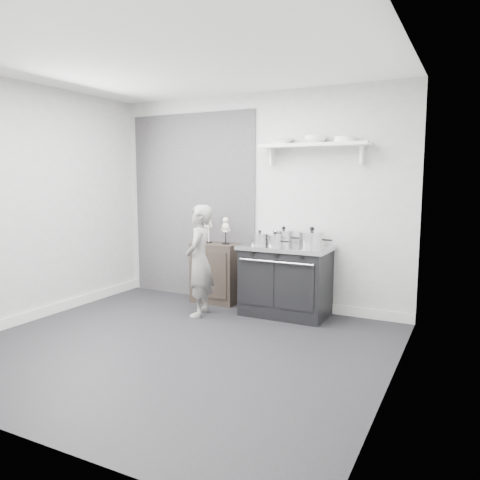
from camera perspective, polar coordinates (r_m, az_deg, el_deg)
name	(u,v)px	position (r m, az deg, el deg)	size (l,w,h in m)	color
ground	(177,346)	(4.74, -7.64, -12.70)	(4.00, 4.00, 0.00)	black
room_shell	(176,178)	(4.62, -7.86, 7.52)	(4.02, 3.62, 2.71)	#A09F9D
wall_shelf	(313,146)	(5.62, 8.94, 11.26)	(1.30, 0.26, 0.24)	white
stove	(286,280)	(5.63, 5.59, -4.88)	(1.06, 0.66, 0.85)	black
side_cabinet	(216,273)	(6.20, -2.96, -4.01)	(0.61, 0.35, 0.79)	black
child	(199,261)	(5.57, -4.97, -2.53)	(0.48, 0.32, 1.33)	slate
pot_front_left	(260,239)	(5.56, 2.43, 0.13)	(0.30, 0.22, 0.18)	silver
pot_back_left	(284,237)	(5.70, 5.33, 0.41)	(0.36, 0.27, 0.21)	silver
pot_back_right	(312,238)	(5.54, 8.75, 0.19)	(0.40, 0.31, 0.23)	silver
pot_front_center	(275,240)	(5.46, 4.30, -0.03)	(0.26, 0.18, 0.17)	silver
skeleton_full	(207,224)	(6.17, -4.04, 1.96)	(0.14, 0.09, 0.49)	beige
skeleton_torso	(226,229)	(6.03, -1.76, 1.39)	(0.11, 0.07, 0.40)	beige
bowl_large	(281,141)	(5.76, 5.05, 11.89)	(0.28, 0.28, 0.07)	white
bowl_small	(315,140)	(5.61, 9.18, 12.00)	(0.26, 0.26, 0.08)	white
plate_stack	(345,139)	(5.52, 12.64, 11.89)	(0.24, 0.24, 0.06)	white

